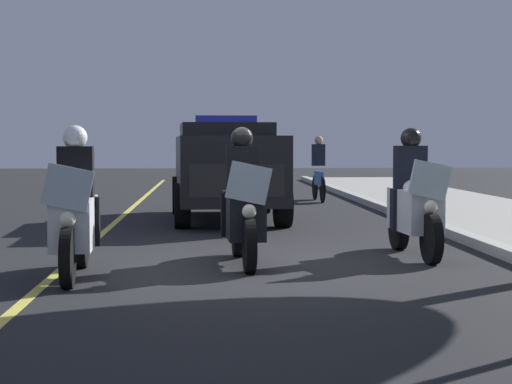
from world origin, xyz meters
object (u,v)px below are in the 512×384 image
at_px(police_motorcycle_lead_left, 75,216).
at_px(police_motorcycle_trailing, 414,204).
at_px(police_motorcycle_lead_right, 243,208).
at_px(cyclist_background, 319,169).
at_px(police_suv, 226,166).

bearing_deg(police_motorcycle_lead_left, police_motorcycle_trailing, 109.76).
xyz_separation_m(police_motorcycle_lead_right, cyclist_background, (-11.40, 2.44, 0.14)).
distance_m(police_motorcycle_lead_right, cyclist_background, 11.66).
xyz_separation_m(police_motorcycle_trailing, cyclist_background, (-10.81, 0.13, 0.14)).
height_order(police_motorcycle_lead_left, cyclist_background, police_motorcycle_lead_left).
bearing_deg(police_motorcycle_lead_right, police_motorcycle_lead_left, -64.45).
relative_size(police_motorcycle_lead_left, police_motorcycle_trailing, 1.00).
bearing_deg(police_motorcycle_trailing, police_motorcycle_lead_left, -70.24).
xyz_separation_m(police_motorcycle_lead_left, police_suv, (-7.08, 1.87, 0.37)).
bearing_deg(police_motorcycle_trailing, police_suv, -156.80).
relative_size(police_motorcycle_lead_right, police_motorcycle_trailing, 1.00).
relative_size(police_motorcycle_trailing, police_suv, 0.43).
distance_m(police_motorcycle_trailing, cyclist_background, 10.81).
bearing_deg(police_motorcycle_lead_left, cyclist_background, 160.44).
xyz_separation_m(police_motorcycle_lead_left, police_motorcycle_lead_right, (-0.93, 1.95, 0.00)).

